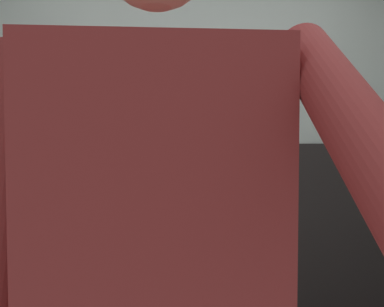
# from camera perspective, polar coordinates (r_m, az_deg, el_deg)

# --- Properties ---
(wall_back) EXTENTS (3.98, 0.12, 2.54)m
(wall_back) POSITION_cam_1_polar(r_m,az_deg,el_deg) (2.99, -0.42, 1.83)
(wall_back) COLOR silver
(wall_back) RESTS_ON ground_plane
(wainscot_band_back) EXTENTS (3.38, 0.03, 1.25)m
(wainscot_band_back) POSITION_cam_1_polar(r_m,az_deg,el_deg) (2.99, -0.31, -10.68)
(wainscot_band_back) COLOR black
(wainscot_band_back) RESTS_ON ground_plane
(urinal_solo) EXTENTS (0.40, 0.34, 1.24)m
(urinal_solo) POSITION_cam_1_polar(r_m,az_deg,el_deg) (2.82, 1.00, -8.29)
(urinal_solo) COLOR white
(urinal_solo) RESTS_ON ground_plane
(person) EXTENTS (0.65, 0.60, 1.73)m
(person) POSITION_cam_1_polar(r_m,az_deg,el_deg) (0.78, -4.78, -20.03)
(person) COLOR #2D3342
(person) RESTS_ON ground_plane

